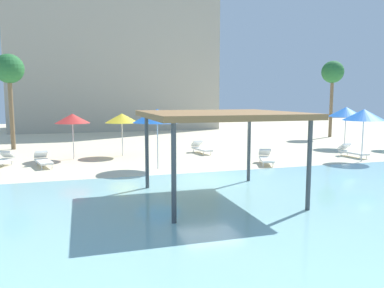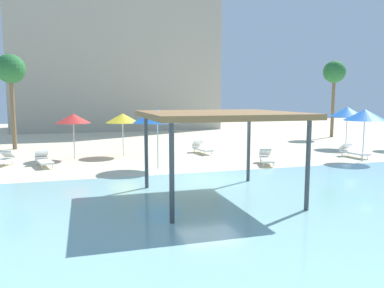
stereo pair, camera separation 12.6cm
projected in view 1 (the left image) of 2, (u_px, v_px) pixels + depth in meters
ground_plane at (211, 180)px, 15.63m from camera, size 80.00×80.00×0.00m
lagoon_water at (272, 218)px, 10.64m from camera, size 44.00×13.50×0.04m
shade_pavilion at (219, 117)px, 12.42m from camera, size 4.88×4.88×2.96m
beach_umbrella_red_2 at (72, 119)px, 20.84m from camera, size 1.93×1.93×2.55m
beach_umbrella_blue_3 at (157, 116)px, 17.83m from camera, size 2.35×2.35×2.90m
beach_umbrella_blue_5 at (346, 112)px, 25.48m from camera, size 2.35×2.35×2.81m
beach_umbrella_blue_6 at (364, 115)px, 19.99m from camera, size 2.19×2.19×2.83m
beach_umbrella_yellow_7 at (122, 118)px, 21.97m from camera, size 1.99×1.99×2.52m
lounge_chair_0 at (43, 160)px, 18.76m from camera, size 1.08×1.99×0.74m
lounge_chair_2 at (201, 148)px, 23.30m from camera, size 0.87×1.96×0.74m
lounge_chair_3 at (266, 158)px, 19.48m from camera, size 1.23×1.99×0.74m
lounge_chair_4 at (1, 160)px, 18.67m from camera, size 1.24×1.99×0.74m
lounge_chair_6 at (351, 151)px, 21.83m from camera, size 0.77×1.94×0.74m
palm_tree_0 at (333, 74)px, 32.38m from camera, size 1.90×1.90×6.61m
palm_tree_1 at (9, 71)px, 24.43m from camera, size 1.90×1.90×6.28m
hotel_block_0 at (114, 41)px, 41.83m from camera, size 21.37×10.04×19.47m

